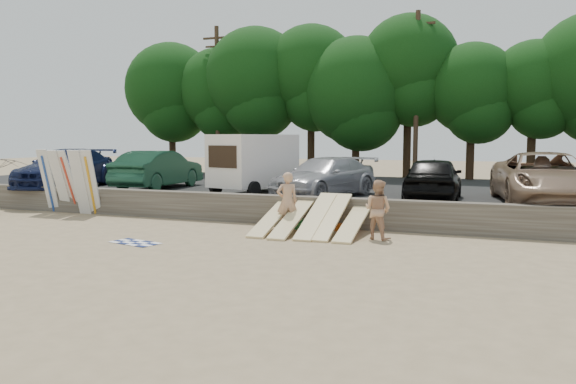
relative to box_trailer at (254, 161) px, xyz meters
The scene contains 26 objects.
ground 7.12m from the box_trailer, 62.80° to the right, with size 120.00×120.00×0.00m, color tan.
seawall 4.64m from the box_trailer, 44.50° to the right, with size 44.00×0.50×1.00m, color #6B6356.
parking_lot 5.68m from the box_trailer, 54.93° to the left, with size 44.00×14.50×0.70m, color #282828.
treeline 12.40m from the box_trailer, 77.15° to the left, with size 34.03×6.69×9.22m.
utility_poles 11.68m from the box_trailer, 62.76° to the left, with size 25.80×0.26×9.00m.
box_trailer is the anchor object (origin of this frame).
car_0 9.15m from the box_trailer, behind, with size 2.48×6.11×1.77m, color #121B41.
car_1 4.98m from the box_trailer, behind, with size 1.80×5.18×1.71m, color #163E29.
car_2 3.16m from the box_trailer, ahead, with size 2.14×5.27×1.53m, color #A2A1A7.
car_3 7.21m from the box_trailer, ahead, with size 1.91×4.74×1.61m, color black.
car_4 10.91m from the box_trailer, ahead, with size 2.98×6.45×1.79m, color #96785F.
surfboard_upright_0 8.22m from the box_trailer, 154.28° to the right, with size 0.50×0.06×2.60m, color silver.
surfboard_upright_1 7.71m from the box_trailer, 152.61° to the right, with size 0.50×0.06×2.60m, color silver.
surfboard_upright_2 7.29m from the box_trailer, 151.02° to the right, with size 0.50×0.06×2.60m, color silver.
surfboard_upright_3 6.84m from the box_trailer, 147.37° to the right, with size 0.50×0.06×2.60m, color silver.
surfboard_upright_4 6.42m from the box_trailer, 145.98° to the right, with size 0.50×0.06×2.60m, color silver.
surfboard_low_0 5.52m from the box_trailer, 59.55° to the right, with size 0.56×3.00×0.07m, color beige.
surfboard_low_1 5.97m from the box_trailer, 53.90° to the right, with size 0.56×3.00×0.07m, color beige.
surfboard_low_2 6.34m from the box_trailer, 47.67° to the right, with size 0.56×3.00×0.07m, color beige.
surfboard_low_3 6.62m from the box_trailer, 44.11° to the right, with size 0.56×3.00×0.07m, color beige.
surfboard_low_4 7.13m from the box_trailer, 40.05° to the right, with size 0.56×3.00×0.07m, color beige.
beachgoer_a 5.29m from the box_trailer, 53.98° to the right, with size 0.69×0.45×1.88m, color tan.
beachgoer_b 7.84m from the box_trailer, 37.95° to the right, with size 0.85×0.67×1.76m, color tan.
cooler 5.41m from the box_trailer, 48.94° to the right, with size 0.38×0.30×0.32m, color #227F3D.
gear_bag 6.18m from the box_trailer, 38.61° to the right, with size 0.30×0.25×0.22m, color #D45A18.
beach_towel 8.06m from the box_trailer, 91.63° to the right, with size 1.50×1.50×0.00m, color white.
Camera 1 is at (6.30, -14.92, 2.99)m, focal length 35.00 mm.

